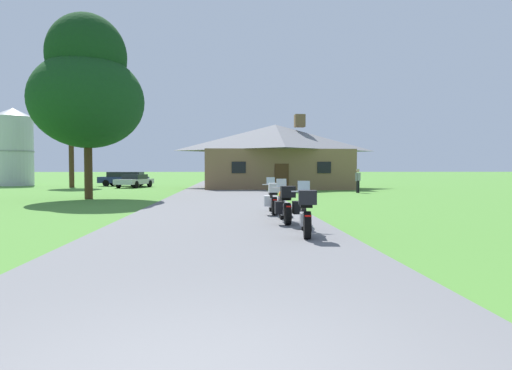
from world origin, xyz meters
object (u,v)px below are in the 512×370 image
motorcycle_orange_second_in_row (286,205)px  tree_left_near (87,88)px  parked_silver_sedan_far_left (135,180)px  metal_silo_distant (14,147)px  motorcycle_blue_nearest_to_camera (306,212)px  parked_navy_suv_far_left (124,178)px  tree_left_far (71,116)px  motorcycle_green_farthest_in_row (273,199)px  bystander_gray_shirt_near_lodge (358,179)px

motorcycle_orange_second_in_row → tree_left_near: (-9.48, 11.75, 5.57)m
parked_silver_sedan_far_left → metal_silo_distant: bearing=173.9°
motorcycle_blue_nearest_to_camera → tree_left_near: bearing=131.4°
parked_navy_suv_far_left → parked_silver_sedan_far_left: size_ratio=1.05×
motorcycle_orange_second_in_row → parked_silver_sedan_far_left: (-10.21, 26.87, 0.03)m
metal_silo_distant → motorcycle_orange_second_in_row: bearing=-54.0°
tree_left_near → metal_silo_distant: bearing=124.2°
parked_navy_suv_far_left → motorcycle_orange_second_in_row: bearing=-151.8°
metal_silo_distant → tree_left_near: bearing=-55.8°
motorcycle_orange_second_in_row → tree_left_far: size_ratio=0.23×
motorcycle_orange_second_in_row → motorcycle_blue_nearest_to_camera: bearing=-85.4°
motorcycle_green_farthest_in_row → parked_navy_suv_far_left: parked_navy_suv_far_left is taller
metal_silo_distant → motorcycle_blue_nearest_to_camera: bearing=-55.7°
parked_silver_sedan_far_left → bystander_gray_shirt_near_lodge: bearing=-13.3°
motorcycle_blue_nearest_to_camera → parked_silver_sedan_far_left: 31.01m
tree_left_far → metal_silo_distant: size_ratio=1.17×
tree_left_far → parked_silver_sedan_far_left: tree_left_far is taller
motorcycle_green_farthest_in_row → tree_left_near: tree_left_near is taller
tree_left_far → parked_silver_sedan_far_left: bearing=-3.1°
tree_left_near → tree_left_far: tree_left_near is taller
motorcycle_blue_nearest_to_camera → parked_silver_sedan_far_left: size_ratio=0.46×
motorcycle_orange_second_in_row → bystander_gray_shirt_near_lodge: bystander_gray_shirt_near_lodge is taller
tree_left_near → parked_navy_suv_far_left: tree_left_near is taller
bystander_gray_shirt_near_lodge → metal_silo_distant: (-30.86, 15.40, 2.99)m
motorcycle_blue_nearest_to_camera → bystander_gray_shirt_near_lodge: (7.25, 19.23, 0.33)m
motorcycle_orange_second_in_row → parked_silver_sedan_far_left: bearing=111.1°
motorcycle_green_farthest_in_row → tree_left_far: size_ratio=0.23×
motorcycle_orange_second_in_row → parked_navy_suv_far_left: bearing=111.8°
tree_left_far → parked_navy_suv_far_left: (3.97, 3.03, -5.69)m
bystander_gray_shirt_near_lodge → tree_left_near: tree_left_near is taller
bystander_gray_shirt_near_lodge → tree_left_far: size_ratio=0.18×
parked_silver_sedan_far_left → tree_left_near: bearing=-71.0°
tree_left_near → parked_navy_suv_far_left: bearing=97.6°
motorcycle_blue_nearest_to_camera → tree_left_near: 17.97m
metal_silo_distant → bystander_gray_shirt_near_lodge: bearing=-26.5°
tree_left_far → parked_navy_suv_far_left: size_ratio=1.93×
tree_left_near → metal_silo_distant: tree_left_near is taller
motorcycle_orange_second_in_row → tree_left_far: 32.03m
tree_left_near → parked_silver_sedan_far_left: bearing=92.8°
motorcycle_blue_nearest_to_camera → motorcycle_green_farthest_in_row: 4.98m
motorcycle_green_farthest_in_row → bystander_gray_shirt_near_lodge: bearing=62.9°
bystander_gray_shirt_near_lodge → parked_silver_sedan_far_left: bearing=-72.3°
metal_silo_distant → parked_navy_suv_far_left: (11.51, -2.08, -3.16)m
motorcycle_green_farthest_in_row → parked_navy_suv_far_left: 30.02m
motorcycle_green_farthest_in_row → metal_silo_distant: size_ratio=0.26×
motorcycle_green_farthest_in_row → metal_silo_distant: metal_silo_distant is taller
motorcycle_blue_nearest_to_camera → tree_left_far: tree_left_far is taller
metal_silo_distant → parked_navy_suv_far_left: metal_silo_distant is taller
bystander_gray_shirt_near_lodge → tree_left_near: 18.42m
metal_silo_distant → parked_silver_sedan_far_left: metal_silo_distant is taller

